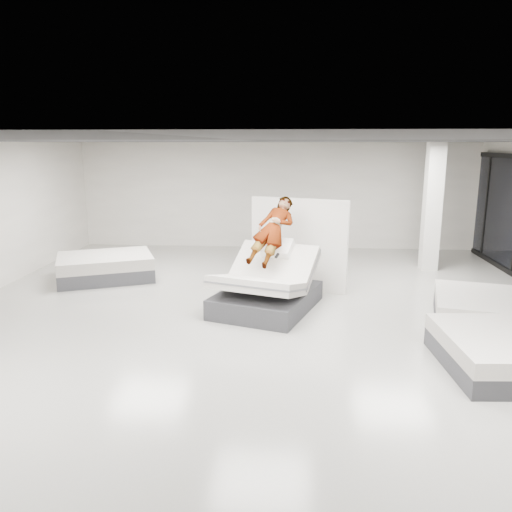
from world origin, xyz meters
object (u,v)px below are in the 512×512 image
Objects in this scene: flat_bed_right_far at (476,309)px; flat_bed_right_near at (495,352)px; hero_bed at (267,289)px; column at (432,207)px; flat_bed_left_far at (106,267)px; remote at (277,256)px; person at (273,241)px; divider_panel at (298,244)px.

flat_bed_right_near reaches higher than flat_bed_right_far.
hero_bed is 5.41m from column.
column is (7.91, 1.55, 1.31)m from flat_bed_left_far.
flat_bed_left_far is (-4.14, 2.04, -0.81)m from remote.
flat_bed_right_far is at bearing 7.39° from person.
person is (0.10, 0.30, 0.89)m from hero_bed.
flat_bed_left_far is at bearing 153.84° from hero_bed.
hero_bed is at bearing 173.15° from flat_bed_right_far.
hero_bed is at bearing -90.00° from person.
remote is 4.03m from flat_bed_right_near.
flat_bed_right_far is (3.70, -0.76, -1.05)m from person.
flat_bed_right_near is at bearing -30.64° from flat_bed_left_far.
person is at bearing 71.07° from hero_bed.
person is at bearing -140.49° from column.
remote is 0.07× the size of flat_bed_right_far.
person is at bearing -92.19° from divider_panel.
column reaches higher than remote.
hero_bed is at bearing 171.09° from remote.
person is 4.39m from flat_bed_right_near.
person is 0.46m from remote.
person reaches higher than flat_bed_right_far.
flat_bed_right_near is (3.29, -2.71, -1.05)m from person.
person is 0.53× the size of column.
flat_bed_right_far is at bearing 13.34° from remote.
column is at bearing 58.44° from person.
flat_bed_right_near is (3.20, -2.30, -0.84)m from remote.
divider_panel reaches higher than flat_bed_right_near.
flat_bed_left_far is (-3.95, 1.94, -0.12)m from hero_bed.
flat_bed_left_far is at bearing 149.36° from flat_bed_right_near.
hero_bed is at bearing -138.70° from column.
flat_bed_right_near is at bearing -16.86° from remote.
divider_panel is (0.61, 1.48, 0.59)m from hero_bed.
remote is 0.06× the size of divider_panel.
column is at bearing 41.30° from hero_bed.
flat_bed_left_far reaches higher than flat_bed_right_near.
column reaches higher than person.
flat_bed_right_near is 0.61× the size of column.
flat_bed_right_far is 1.09× the size of flat_bed_right_near.
flat_bed_left_far is (-4.05, 1.64, -1.01)m from person.
remote is at bearing -136.41° from column.
column is (3.77, 3.59, 0.50)m from remote.
hero_bed reaches higher than flat_bed_left_far.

